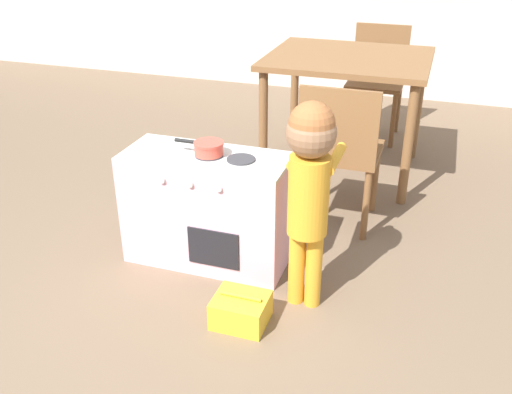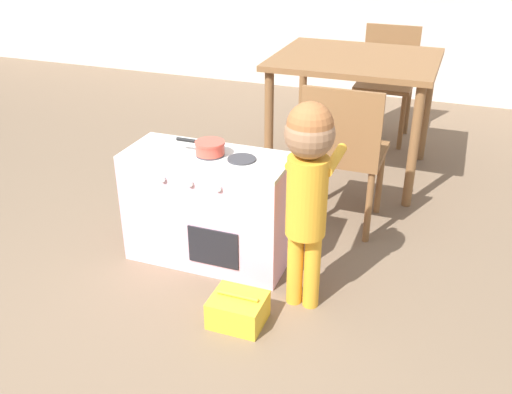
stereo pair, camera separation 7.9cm
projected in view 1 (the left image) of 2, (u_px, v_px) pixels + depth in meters
The scene contains 7 objects.
play_kitchen at pixel (208, 208), 2.80m from camera, with size 0.79×0.36×0.57m.
toy_pot at pixel (208, 147), 2.65m from camera, with size 0.24×0.14×0.06m.
child_figure at pixel (310, 173), 2.31m from camera, with size 0.20×0.38×0.95m.
toy_basket at pixel (241, 310), 2.44m from camera, with size 0.23×0.20×0.14m.
dining_table at pixel (348, 73), 3.60m from camera, with size 1.00×0.87×0.78m.
dining_chair_near at pixel (340, 150), 3.02m from camera, with size 0.41×0.41×0.82m.
dining_chair_far at pixel (377, 77), 4.31m from camera, with size 0.41×0.41×0.82m.
Camera 1 is at (0.89, -1.22, 1.61)m, focal length 40.00 mm.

